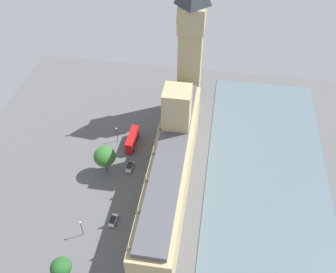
{
  "coord_description": "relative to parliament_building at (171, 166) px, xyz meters",
  "views": [
    {
      "loc": [
        -13.11,
        74.91,
        96.22
      ],
      "look_at": [
        1.0,
        -14.4,
        9.53
      ],
      "focal_mm": 40.62,
      "sensor_mm": 36.0,
      "label": 1
    }
  ],
  "objects": [
    {
      "name": "car_white_midblock",
      "position": [
        14.82,
        16.15,
        -8.56
      ],
      "size": [
        2.06,
        4.45,
        1.74
      ],
      "rotation": [
        0.0,
        0.0,
        3.07
      ],
      "color": "silver",
      "rests_on": "ground"
    },
    {
      "name": "car_silver_under_trees",
      "position": [
        14.77,
        -5.17,
        -8.56
      ],
      "size": [
        2.08,
        4.73,
        1.74
      ],
      "rotation": [
        0.0,
        0.0,
        -0.04
      ],
      "color": "#B7B7BC",
      "rests_on": "ground"
    },
    {
      "name": "street_lamp_opposite_hall",
      "position": [
        22.14,
        -17.51,
        -5.06
      ],
      "size": [
        0.56,
        0.56,
        6.27
      ],
      "color": "black",
      "rests_on": "ground"
    },
    {
      "name": "street_lamp_corner",
      "position": [
        22.29,
        21.65,
        -4.97
      ],
      "size": [
        0.56,
        0.56,
        6.43
      ],
      "color": "black",
      "rests_on": "ground"
    },
    {
      "name": "double_decker_bus_far_end",
      "position": [
        16.43,
        -16.43,
        -6.81
      ],
      "size": [
        2.84,
        10.55,
        4.75
      ],
      "rotation": [
        0.0,
        0.0,
        3.12
      ],
      "color": "red",
      "rests_on": "ground"
    },
    {
      "name": "plane_tree_near_tower",
      "position": [
        22.03,
        -2.73,
        -2.21
      ],
      "size": [
        7.11,
        7.11,
        10.28
      ],
      "color": "brown",
      "rests_on": "ground"
    },
    {
      "name": "river_thames",
      "position": [
        -30.6,
        1.67,
        -9.32
      ],
      "size": [
        39.49,
        125.17,
        0.25
      ],
      "primitive_type": "cube",
      "color": "slate",
      "rests_on": "ground"
    },
    {
      "name": "ground_plane",
      "position": [
        1.99,
        1.67,
        -9.44
      ],
      "size": [
        139.07,
        139.07,
        0.0
      ],
      "primitive_type": "plane",
      "color": "#565659"
    },
    {
      "name": "plane_tree_trailing",
      "position": [
        22.98,
        34.96,
        -3.8
      ],
      "size": [
        5.44,
        5.44,
        7.99
      ],
      "color": "brown",
      "rests_on": "ground"
    },
    {
      "name": "clock_tower",
      "position": [
        -0.69,
        -39.5,
        20.4
      ],
      "size": [
        9.1,
        9.1,
        57.66
      ],
      "color": "tan",
      "rests_on": "ground"
    },
    {
      "name": "parliament_building",
      "position": [
        0.0,
        0.0,
        0.0
      ],
      "size": [
        11.36,
        69.07,
        30.36
      ],
      "color": "tan",
      "rests_on": "ground"
    },
    {
      "name": "pedestrian_by_river_gate",
      "position": [
        7.82,
        -16.03,
        -8.74
      ],
      "size": [
        0.45,
        0.56,
        1.58
      ],
      "rotation": [
        0.0,
        0.0,
        0.02
      ],
      "color": "navy",
      "rests_on": "ground"
    },
    {
      "name": "pedestrian_kerbside",
      "position": [
        7.92,
        -22.93,
        -8.74
      ],
      "size": [
        0.59,
        0.66,
        1.57
      ],
      "rotation": [
        0.0,
        0.0,
        5.79
      ],
      "color": "navy",
      "rests_on": "ground"
    }
  ]
}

